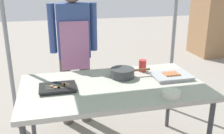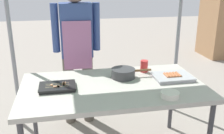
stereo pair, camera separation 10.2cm
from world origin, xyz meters
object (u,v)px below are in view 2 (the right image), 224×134
(drink_cup_near_edge, at_px, (144,66))
(vendor_woman, at_px, (77,44))
(cooking_wok, at_px, (123,73))
(tray_grilled_sausages, at_px, (172,77))
(condiment_bowl, at_px, (170,95))
(stall_table, at_px, (113,91))
(tray_meat_skewers, at_px, (58,87))

(drink_cup_near_edge, distance_m, vendor_woman, 0.80)
(drink_cup_near_edge, bearing_deg, cooking_wok, -153.57)
(tray_grilled_sausages, bearing_deg, vendor_woman, 140.23)
(vendor_woman, bearing_deg, condiment_bowl, 121.22)
(tray_grilled_sausages, relative_size, cooking_wok, 0.92)
(stall_table, relative_size, condiment_bowl, 10.95)
(stall_table, distance_m, tray_meat_skewers, 0.48)
(stall_table, height_order, drink_cup_near_edge, drink_cup_near_edge)
(vendor_woman, bearing_deg, tray_grilled_sausages, 140.23)
(stall_table, bearing_deg, cooking_wok, 50.87)
(condiment_bowl, bearing_deg, drink_cup_near_edge, 91.89)
(condiment_bowl, distance_m, drink_cup_near_edge, 0.61)
(stall_table, distance_m, vendor_woman, 0.83)
(tray_grilled_sausages, bearing_deg, drink_cup_near_edge, 131.51)
(tray_grilled_sausages, xyz_separation_m, condiment_bowl, (-0.18, -0.38, 0.01))
(stall_table, xyz_separation_m, cooking_wok, (0.13, 0.16, 0.10))
(cooking_wok, height_order, drink_cup_near_edge, drink_cup_near_edge)
(tray_meat_skewers, bearing_deg, tray_grilled_sausages, 2.09)
(tray_meat_skewers, bearing_deg, condiment_bowl, -21.48)
(condiment_bowl, height_order, vendor_woman, vendor_woman)
(drink_cup_near_edge, bearing_deg, condiment_bowl, -88.11)
(tray_meat_skewers, bearing_deg, cooking_wok, 13.77)
(condiment_bowl, bearing_deg, tray_meat_skewers, 158.52)
(cooking_wok, bearing_deg, drink_cup_near_edge, 26.43)
(cooking_wok, xyz_separation_m, drink_cup_near_edge, (0.24, 0.12, 0.01))
(stall_table, xyz_separation_m, tray_grilled_sausages, (0.57, 0.05, 0.07))
(cooking_wok, relative_size, drink_cup_near_edge, 3.28)
(stall_table, relative_size, tray_grilled_sausages, 4.55)
(drink_cup_near_edge, bearing_deg, tray_grilled_sausages, -48.49)
(stall_table, bearing_deg, tray_grilled_sausages, 5.00)
(tray_meat_skewers, height_order, cooking_wok, cooking_wok)
(drink_cup_near_edge, bearing_deg, tray_meat_skewers, -162.45)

